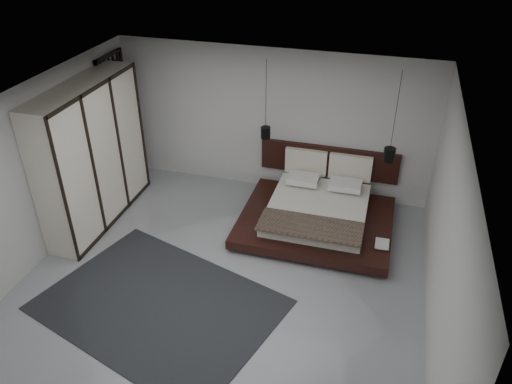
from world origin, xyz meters
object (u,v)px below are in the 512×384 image
(wardrobe, at_px, (92,155))
(rug, at_px, (159,305))
(bed, at_px, (318,211))
(pendant_left, at_px, (266,132))
(pendant_right, at_px, (389,154))
(lattice_screen, at_px, (118,121))

(wardrobe, height_order, rug, wardrobe)
(wardrobe, distance_m, rug, 2.97)
(bed, height_order, pendant_left, pendant_left)
(pendant_left, bearing_deg, wardrobe, -156.14)
(pendant_right, height_order, wardrobe, pendant_right)
(rug, bearing_deg, pendant_right, 46.21)
(bed, height_order, wardrobe, wardrobe)
(lattice_screen, bearing_deg, pendant_left, -2.68)
(pendant_right, height_order, rug, pendant_right)
(lattice_screen, xyz_separation_m, pendant_left, (3.00, -0.14, 0.20))
(bed, bearing_deg, rug, -124.85)
(lattice_screen, distance_m, pendant_right, 5.15)
(pendant_left, distance_m, rug, 3.47)
(rug, bearing_deg, pendant_left, 75.79)
(pendant_right, bearing_deg, lattice_screen, 178.43)
(lattice_screen, bearing_deg, wardrobe, -79.50)
(wardrobe, bearing_deg, pendant_right, 13.96)
(lattice_screen, bearing_deg, rug, -54.89)
(pendant_left, relative_size, rug, 0.43)
(bed, relative_size, rug, 0.80)
(bed, height_order, pendant_right, pendant_right)
(pendant_left, bearing_deg, bed, -20.19)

